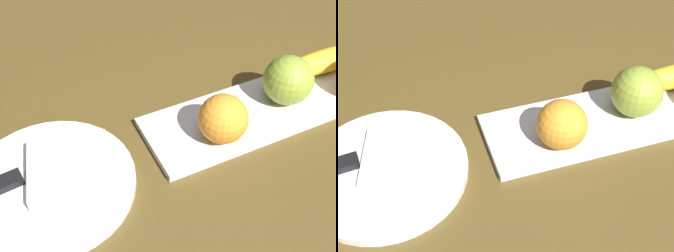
{
  "view_description": "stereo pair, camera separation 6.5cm",
  "coord_description": "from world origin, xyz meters",
  "views": [
    {
      "loc": [
        -0.36,
        -0.38,
        0.51
      ],
      "look_at": [
        -0.16,
        0.03,
        0.04
      ],
      "focal_mm": 47.91,
      "sensor_mm": 36.0,
      "label": 1
    },
    {
      "loc": [
        -0.3,
        -0.41,
        0.51
      ],
      "look_at": [
        -0.16,
        0.03,
        0.04
      ],
      "focal_mm": 47.91,
      "sensor_mm": 36.0,
      "label": 2
    }
  ],
  "objects": [
    {
      "name": "apple",
      "position": [
        0.05,
        0.03,
        0.05
      ],
      "size": [
        0.08,
        0.08,
        0.08
      ],
      "primitive_type": "sphere",
      "color": "#8CA535",
      "rests_on": "fruit_tray"
    },
    {
      "name": "dinner_plate",
      "position": [
        -0.34,
        0.03,
        0.01
      ],
      "size": [
        0.24,
        0.24,
        0.01
      ],
      "primitive_type": "cylinder",
      "color": "white",
      "rests_on": "ground_plane"
    },
    {
      "name": "ground_plane",
      "position": [
        0.0,
        0.0,
        0.0
      ],
      "size": [
        2.4,
        2.4,
        0.0
      ],
      "primitive_type": "plane",
      "color": "#52401C"
    },
    {
      "name": "fruit_tray",
      "position": [
        0.02,
        0.03,
        0.01
      ],
      "size": [
        0.42,
        0.13,
        0.01
      ],
      "primitive_type": "cube",
      "color": "silver",
      "rests_on": "ground_plane"
    },
    {
      "name": "orange_near_apple",
      "position": [
        -0.09,
        0.0,
        0.05
      ],
      "size": [
        0.07,
        0.07,
        0.07
      ],
      "primitive_type": "sphere",
      "color": "orange",
      "rests_on": "fruit_tray"
    },
    {
      "name": "folded_napkin",
      "position": [
        -0.31,
        0.03,
        0.02
      ],
      "size": [
        0.13,
        0.13,
        0.02
      ],
      "primitive_type": "cube",
      "rotation": [
        0.0,
        0.0,
        -0.23
      ],
      "color": "white",
      "rests_on": "dinner_plate"
    },
    {
      "name": "knife",
      "position": [
        -0.41,
        0.05,
        0.02
      ],
      "size": [
        0.18,
        0.04,
        0.01
      ],
      "rotation": [
        0.0,
        0.0,
        0.1
      ],
      "color": "silver",
      "rests_on": "dinner_plate"
    },
    {
      "name": "banana",
      "position": [
        0.16,
        0.06,
        0.03
      ],
      "size": [
        0.18,
        0.05,
        0.04
      ],
      "primitive_type": "ellipsoid",
      "rotation": [
        0.0,
        0.0,
        3.09
      ],
      "color": "yellow",
      "rests_on": "fruit_tray"
    }
  ]
}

